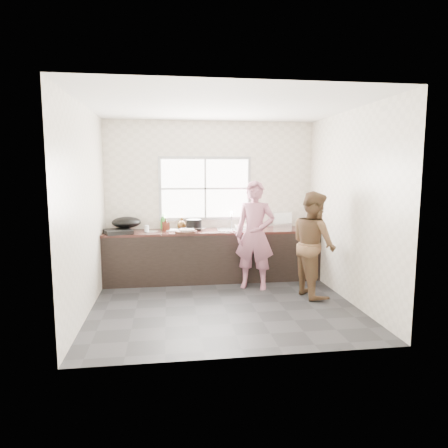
{
  "coord_description": "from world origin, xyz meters",
  "views": [
    {
      "loc": [
        -0.73,
        -5.33,
        1.87
      ],
      "look_at": [
        0.1,
        0.65,
        1.05
      ],
      "focal_mm": 32.0,
      "sensor_mm": 36.0,
      "label": 1
    }
  ],
  "objects": [
    {
      "name": "window_glazing",
      "position": [
        -0.1,
        1.57,
        1.55
      ],
      "size": [
        1.5,
        0.01,
        1.0
      ],
      "primitive_type": "cube",
      "color": "white",
      "rests_on": "window_frame"
    },
    {
      "name": "bottle_brown_tall",
      "position": [
        -0.78,
        1.3,
        0.96
      ],
      "size": [
        0.12,
        0.12,
        0.2
      ],
      "primitive_type": "imported",
      "rotation": [
        0.0,
        0.0,
        0.35
      ],
      "color": "#4B1E12",
      "rests_on": "countertop"
    },
    {
      "name": "glass_jar",
      "position": [
        -1.1,
        1.28,
        0.91
      ],
      "size": [
        0.08,
        0.08,
        0.11
      ],
      "primitive_type": "cylinder",
      "rotation": [
        0.0,
        0.0,
        0.15
      ],
      "color": "silver",
      "rests_on": "countertop"
    },
    {
      "name": "burner",
      "position": [
        -1.55,
        1.16,
        0.89
      ],
      "size": [
        0.52,
        0.52,
        0.06
      ],
      "primitive_type": "cube",
      "rotation": [
        0.0,
        0.0,
        0.35
      ],
      "color": "black",
      "rests_on": "countertop"
    },
    {
      "name": "woman",
      "position": [
        0.6,
        0.74,
        0.8
      ],
      "size": [
        0.68,
        0.57,
        1.59
      ],
      "primitive_type": "imported",
      "rotation": [
        0.0,
        0.0,
        -0.39
      ],
      "color": "#AA667B",
      "rests_on": "floor"
    },
    {
      "name": "wall_right",
      "position": [
        1.8,
        0.0,
        1.35
      ],
      "size": [
        0.01,
        3.2,
        2.7
      ],
      "primitive_type": "cube",
      "color": "beige",
      "rests_on": "ground"
    },
    {
      "name": "wall_left",
      "position": [
        -1.8,
        0.0,
        1.35
      ],
      "size": [
        0.01,
        3.2,
        2.7
      ],
      "primitive_type": "cube",
      "color": "silver",
      "rests_on": "ground"
    },
    {
      "name": "wall_front",
      "position": [
        0.0,
        -1.6,
        1.35
      ],
      "size": [
        3.6,
        0.01,
        2.7
      ],
      "primitive_type": "cube",
      "color": "beige",
      "rests_on": "ground"
    },
    {
      "name": "plate_food",
      "position": [
        -0.7,
        1.33,
        0.87
      ],
      "size": [
        0.31,
        0.31,
        0.02
      ],
      "primitive_type": "cylinder",
      "rotation": [
        0.0,
        0.0,
        0.37
      ],
      "color": "white",
      "rests_on": "countertop"
    },
    {
      "name": "countertop",
      "position": [
        0.0,
        1.29,
        0.84
      ],
      "size": [
        3.6,
        0.64,
        0.04
      ],
      "primitive_type": "cube",
      "color": "#331915",
      "rests_on": "cabinet"
    },
    {
      "name": "cabinet",
      "position": [
        0.0,
        1.29,
        0.41
      ],
      "size": [
        3.6,
        0.62,
        0.82
      ],
      "primitive_type": "cube",
      "color": "black",
      "rests_on": "floor"
    },
    {
      "name": "pot_lid_right",
      "position": [
        -1.02,
        1.23,
        0.87
      ],
      "size": [
        0.3,
        0.3,
        0.01
      ],
      "primitive_type": "cylinder",
      "rotation": [
        0.0,
        0.0,
        0.37
      ],
      "color": "silver",
      "rests_on": "countertop"
    },
    {
      "name": "ceiling",
      "position": [
        0.0,
        0.0,
        2.71
      ],
      "size": [
        3.6,
        3.2,
        0.01
      ],
      "primitive_type": "cube",
      "color": "silver",
      "rests_on": "wall_back"
    },
    {
      "name": "wok",
      "position": [
        -1.43,
        1.37,
        1.01
      ],
      "size": [
        0.54,
        0.54,
        0.18
      ],
      "primitive_type": "ellipsoid",
      "rotation": [
        0.0,
        0.0,
        0.13
      ],
      "color": "black",
      "rests_on": "burner"
    },
    {
      "name": "wall_back",
      "position": [
        0.0,
        1.6,
        1.35
      ],
      "size": [
        3.6,
        0.01,
        2.7
      ],
      "primitive_type": "cube",
      "color": "silver",
      "rests_on": "ground"
    },
    {
      "name": "cutting_board",
      "position": [
        -0.47,
        1.08,
        0.88
      ],
      "size": [
        0.47,
        0.47,
        0.04
      ],
      "primitive_type": "cylinder",
      "rotation": [
        0.0,
        0.0,
        -0.42
      ],
      "color": "#341D14",
      "rests_on": "countertop"
    },
    {
      "name": "pot_lid_left",
      "position": [
        -1.46,
        1.2,
        0.87
      ],
      "size": [
        0.26,
        0.26,
        0.01
      ],
      "primitive_type": "cylinder",
      "rotation": [
        0.0,
        0.0,
        -0.14
      ],
      "color": "#A3A4A9",
      "rests_on": "countertop"
    },
    {
      "name": "floor",
      "position": [
        0.0,
        0.0,
        -0.01
      ],
      "size": [
        3.6,
        3.2,
        0.01
      ],
      "primitive_type": "cube",
      "color": "#28282B",
      "rests_on": "ground"
    },
    {
      "name": "window_frame",
      "position": [
        -0.1,
        1.59,
        1.55
      ],
      "size": [
        1.6,
        0.05,
        1.1
      ],
      "primitive_type": "cube",
      "color": "#9EA0A5",
      "rests_on": "wall_back"
    },
    {
      "name": "person_side",
      "position": [
        1.39,
        0.24,
        0.78
      ],
      "size": [
        0.7,
        0.84,
        1.56
      ],
      "primitive_type": "imported",
      "rotation": [
        0.0,
        0.0,
        1.72
      ],
      "color": "brown",
      "rests_on": "floor"
    },
    {
      "name": "bottle_brown_short",
      "position": [
        -0.52,
        1.52,
        0.95
      ],
      "size": [
        0.16,
        0.16,
        0.19
      ],
      "primitive_type": "imported",
      "rotation": [
        0.0,
        0.0,
        0.12
      ],
      "color": "#492E12",
      "rests_on": "countertop"
    },
    {
      "name": "bottle_green",
      "position": [
        -0.83,
        1.52,
        0.99
      ],
      "size": [
        0.13,
        0.13,
        0.27
      ],
      "primitive_type": "imported",
      "rotation": [
        0.0,
        0.0,
        0.33
      ],
      "color": "#33852B",
      "rests_on": "countertop"
    },
    {
      "name": "dish_rack",
      "position": [
        1.22,
        1.52,
        0.99
      ],
      "size": [
        0.4,
        0.31,
        0.27
      ],
      "primitive_type": "cube",
      "rotation": [
        0.0,
        0.0,
        0.18
      ],
      "color": "silver",
      "rests_on": "countertop"
    },
    {
      "name": "sink",
      "position": [
        0.35,
        1.29,
        0.86
      ],
      "size": [
        0.55,
        0.45,
        0.02
      ],
      "primitive_type": "cube",
      "color": "silver",
      "rests_on": "countertop"
    },
    {
      "name": "bowl_crabs",
      "position": [
        0.51,
        1.29,
        0.89
      ],
      "size": [
        0.27,
        0.27,
        0.07
      ],
      "primitive_type": "imported",
      "rotation": [
        0.0,
        0.0,
        0.27
      ],
      "color": "silver",
      "rests_on": "countertop"
    },
    {
      "name": "faucet",
      "position": [
        0.35,
        1.49,
        1.01
      ],
      "size": [
        0.02,
        0.02,
        0.3
      ],
      "primitive_type": "cylinder",
      "color": "silver",
      "rests_on": "countertop"
    },
    {
      "name": "bowl_held",
      "position": [
        0.56,
        1.08,
        0.89
      ],
      "size": [
        0.23,
        0.23,
        0.06
      ],
      "primitive_type": "imported",
      "rotation": [
        0.0,
        0.0,
        0.24
      ],
      "color": "white",
      "rests_on": "countertop"
    },
    {
      "name": "black_pot",
      "position": [
        -0.31,
        1.35,
        0.95
      ],
      "size": [
        0.27,
        0.27,
        0.18
      ],
      "primitive_type": "cylinder",
      "rotation": [
        0.0,
        0.0,
        -0.07
      ],
      "color": "black",
      "rests_on": "countertop"
    },
    {
      "name": "bowl_mince",
      "position": [
        -0.45,
        1.08,
        0.89
      ],
      "size": [
        0.26,
        0.26,
        0.06
      ],
      "primitive_type": "imported",
      "rotation": [
        0.0,
        0.0,
        -0.08
      ],
      "color": "white",
      "rests_on": "countertop"
    },
    {
      "name": "cleaver",
      "position": [
        -0.23,
        1.26,
        0.9
      ],
      "size": [
        0.21,
        0.12,
        0.01
      ],
      "primitive_type": "cube",
      "rotation": [
        0.0,
        0.0,
        -0.09
      ],
      "color": "#B0B3B7",
      "rests_on": "cutting_board"
    }
  ]
}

